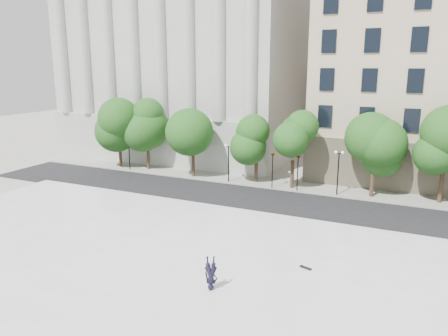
{
  "coord_description": "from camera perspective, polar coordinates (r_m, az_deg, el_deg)",
  "views": [
    {
      "loc": [
        13.27,
        -17.89,
        12.15
      ],
      "look_at": [
        0.27,
        10.0,
        4.83
      ],
      "focal_mm": 35.0,
      "sensor_mm": 36.0,
      "label": 1
    }
  ],
  "objects": [
    {
      "name": "lamp_posts",
      "position": [
        43.56,
        6.91,
        0.96
      ],
      "size": [
        35.81,
        0.28,
        4.34
      ],
      "color": "black",
      "rests_on": "ground"
    },
    {
      "name": "traffic_light_east",
      "position": [
        42.47,
        9.69,
        1.74
      ],
      "size": [
        1.05,
        1.8,
        4.22
      ],
      "color": "black",
      "rests_on": "ground"
    },
    {
      "name": "street_trees",
      "position": [
        44.39,
        6.08,
        3.76
      ],
      "size": [
        43.87,
        5.4,
        7.34
      ],
      "color": "#382619",
      "rests_on": "ground"
    },
    {
      "name": "ground",
      "position": [
        25.37,
        -10.54,
        -15.47
      ],
      "size": [
        160.0,
        160.0,
        0.0
      ],
      "primitive_type": "plane",
      "color": "beige",
      "rests_on": "ground"
    },
    {
      "name": "person_lying",
      "position": [
        24.03,
        -1.69,
        -15.05
      ],
      "size": [
        1.37,
        2.02,
        0.52
      ],
      "primitive_type": "imported",
      "rotation": [
        -1.54,
        0.0,
        0.4
      ],
      "color": "black",
      "rests_on": "plaza"
    },
    {
      "name": "plaza",
      "position": [
        27.47,
        -6.86,
        -12.44
      ],
      "size": [
        44.0,
        22.0,
        0.45
      ],
      "primitive_type": "cube",
      "color": "white",
      "rests_on": "ground"
    },
    {
      "name": "traffic_light_west",
      "position": [
        43.22,
        6.4,
        1.95
      ],
      "size": [
        0.46,
        1.64,
        4.15
      ],
      "color": "black",
      "rests_on": "ground"
    },
    {
      "name": "skateboard",
      "position": [
        26.77,
        10.63,
        -12.68
      ],
      "size": [
        0.78,
        0.41,
        0.08
      ],
      "primitive_type": "cube",
      "rotation": [
        0.0,
        0.0,
        -0.31
      ],
      "color": "black",
      "rests_on": "plaza"
    },
    {
      "name": "building_west",
      "position": [
        64.07,
        -3.3,
        14.02
      ],
      "size": [
        31.5,
        27.65,
        25.6
      ],
      "color": "#B7B7B2",
      "rests_on": "ground"
    },
    {
      "name": "far_sidewalk",
      "position": [
        45.57,
        7.15,
        -2.1
      ],
      "size": [
        60.0,
        4.0,
        0.12
      ],
      "primitive_type": "cube",
      "color": "#ADA99F",
      "rests_on": "ground"
    },
    {
      "name": "street",
      "position": [
        40.14,
        4.49,
        -4.26
      ],
      "size": [
        60.0,
        8.0,
        0.02
      ],
      "primitive_type": "cube",
      "color": "black",
      "rests_on": "ground"
    }
  ]
}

